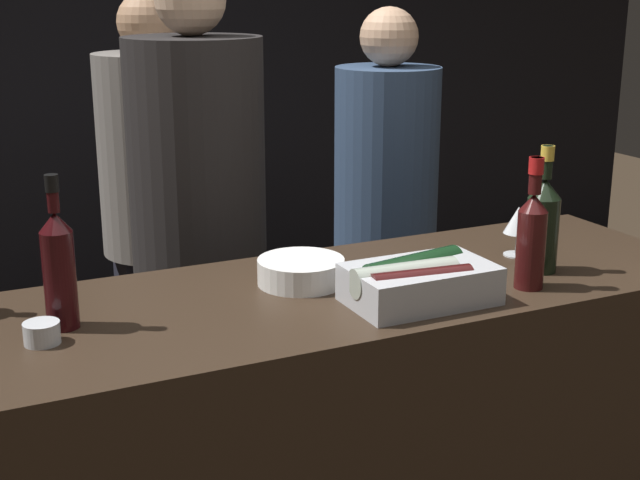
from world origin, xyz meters
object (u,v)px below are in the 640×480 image
object	(u,v)px
red_wine_bottle_tall	(532,234)
person_grey_polo	(385,213)
candle_votive	(42,333)
bowl_white	(301,270)
ice_bin_with_bottles	(417,281)
red_wine_bottle_black_foil	(59,266)
person_blond_tee	(157,208)
champagne_bottle	(543,221)
wine_glass	(518,221)
person_in_hoodie	(199,232)

from	to	relation	value
red_wine_bottle_tall	person_grey_polo	size ratio (longest dim) A/B	0.20
candle_votive	red_wine_bottle_tall	size ratio (longest dim) A/B	0.23
bowl_white	person_grey_polo	world-z (taller)	person_grey_polo
red_wine_bottle_tall	person_grey_polo	world-z (taller)	person_grey_polo
ice_bin_with_bottles	bowl_white	size ratio (longest dim) A/B	1.57
ice_bin_with_bottles	red_wine_bottle_black_foil	distance (m)	0.81
red_wine_bottle_black_foil	person_blond_tee	world-z (taller)	person_blond_tee
champagne_bottle	red_wine_bottle_black_foil	xyz separation A→B (m)	(-1.20, 0.13, 0.01)
person_grey_polo	champagne_bottle	bearing A→B (deg)	-177.44
red_wine_bottle_black_foil	wine_glass	bearing A→B (deg)	0.39
bowl_white	person_blond_tee	world-z (taller)	person_blond_tee
champagne_bottle	candle_votive	bearing A→B (deg)	177.48
ice_bin_with_bottles	red_wine_bottle_tall	world-z (taller)	red_wine_bottle_tall
bowl_white	candle_votive	world-z (taller)	bowl_white
red_wine_bottle_tall	champagne_bottle	world-z (taller)	champagne_bottle
ice_bin_with_bottles	person_in_hoodie	distance (m)	0.93
ice_bin_with_bottles	person_grey_polo	size ratio (longest dim) A/B	0.20
wine_glass	red_wine_bottle_black_foil	distance (m)	1.23
red_wine_bottle_black_foil	person_in_hoodie	world-z (taller)	person_in_hoodie
person_in_hoodie	champagne_bottle	bearing A→B (deg)	-127.68
candle_votive	person_grey_polo	bearing A→B (deg)	35.75
person_blond_tee	ice_bin_with_bottles	bearing A→B (deg)	-137.32
champagne_bottle	person_grey_polo	bearing A→B (deg)	82.68
ice_bin_with_bottles	person_in_hoodie	bearing A→B (deg)	105.60
red_wine_bottle_black_foil	person_blond_tee	bearing A→B (deg)	66.35
ice_bin_with_bottles	person_blond_tee	distance (m)	1.47
wine_glass	champagne_bottle	world-z (taller)	champagne_bottle
ice_bin_with_bottles	red_wine_bottle_tall	distance (m)	0.32
ice_bin_with_bottles	bowl_white	bearing A→B (deg)	128.41
ice_bin_with_bottles	person_in_hoodie	xyz separation A→B (m)	(-0.25, 0.89, -0.08)
wine_glass	bowl_white	bearing A→B (deg)	176.61
bowl_white	red_wine_bottle_black_foil	size ratio (longest dim) A/B	0.64
wine_glass	candle_votive	xyz separation A→B (m)	(-1.28, -0.08, -0.07)
champagne_bottle	red_wine_bottle_black_foil	size ratio (longest dim) A/B	0.97
bowl_white	red_wine_bottle_tall	size ratio (longest dim) A/B	0.67
champagne_bottle	ice_bin_with_bottles	bearing A→B (deg)	-170.88
wine_glass	red_wine_bottle_black_foil	bearing A→B (deg)	-179.61
red_wine_bottle_tall	candle_votive	bearing A→B (deg)	172.54
red_wine_bottle_tall	person_blond_tee	distance (m)	1.59
person_in_hoodie	person_grey_polo	world-z (taller)	person_in_hoodie
bowl_white	person_in_hoodie	size ratio (longest dim) A/B	0.12
red_wine_bottle_tall	bowl_white	bearing A→B (deg)	151.51
ice_bin_with_bottles	red_wine_bottle_tall	bearing A→B (deg)	-5.25
candle_votive	champagne_bottle	world-z (taller)	champagne_bottle
ice_bin_with_bottles	person_blond_tee	world-z (taller)	person_blond_tee
candle_votive	champagne_bottle	xyz separation A→B (m)	(1.25, -0.06, 0.11)
ice_bin_with_bottles	bowl_white	world-z (taller)	ice_bin_with_bottles
wine_glass	person_blond_tee	xyz separation A→B (m)	(-0.68, 1.24, -0.17)
wine_glass	person_grey_polo	size ratio (longest dim) A/B	0.08
person_grey_polo	wine_glass	bearing A→B (deg)	-176.70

